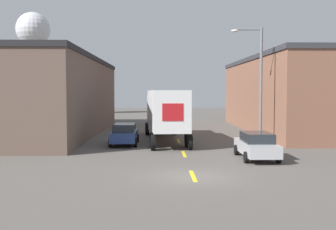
{
  "coord_description": "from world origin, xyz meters",
  "views": [
    {
      "loc": [
        -1.63,
        -19.29,
        3.97
      ],
      "look_at": [
        -0.98,
        7.77,
        2.41
      ],
      "focal_mm": 45.0,
      "sensor_mm": 36.0,
      "label": 1
    }
  ],
  "objects_px": {
    "parked_car_left_far": "(124,134)",
    "street_lamp": "(258,78)",
    "water_tower": "(33,31)",
    "parked_car_right_near": "(256,145)",
    "semi_truck": "(165,110)"
  },
  "relations": [
    {
      "from": "parked_car_left_far",
      "to": "street_lamp",
      "type": "height_order",
      "value": "street_lamp"
    },
    {
      "from": "semi_truck",
      "to": "street_lamp",
      "type": "bearing_deg",
      "value": -23.87
    },
    {
      "from": "water_tower",
      "to": "parked_car_right_near",
      "type": "bearing_deg",
      "value": -60.22
    },
    {
      "from": "water_tower",
      "to": "semi_truck",
      "type": "bearing_deg",
      "value": -60.16
    },
    {
      "from": "parked_car_left_far",
      "to": "water_tower",
      "type": "height_order",
      "value": "water_tower"
    },
    {
      "from": "semi_truck",
      "to": "parked_car_left_far",
      "type": "bearing_deg",
      "value": -145.01
    },
    {
      "from": "water_tower",
      "to": "street_lamp",
      "type": "xyz_separation_m",
      "value": [
        27.74,
        -39.03,
        -8.86
      ]
    },
    {
      "from": "parked_car_right_near",
      "to": "street_lamp",
      "type": "bearing_deg",
      "value": 76.41
    },
    {
      "from": "semi_truck",
      "to": "parked_car_right_near",
      "type": "height_order",
      "value": "semi_truck"
    },
    {
      "from": "semi_truck",
      "to": "street_lamp",
      "type": "distance_m",
      "value": 7.66
    },
    {
      "from": "semi_truck",
      "to": "water_tower",
      "type": "distance_m",
      "value": 43.63
    },
    {
      "from": "street_lamp",
      "to": "parked_car_right_near",
      "type": "bearing_deg",
      "value": -103.59
    },
    {
      "from": "semi_truck",
      "to": "water_tower",
      "type": "relative_size",
      "value": 0.76
    },
    {
      "from": "semi_truck",
      "to": "parked_car_right_near",
      "type": "relative_size",
      "value": 2.71
    },
    {
      "from": "parked_car_left_far",
      "to": "street_lamp",
      "type": "distance_m",
      "value": 10.65
    }
  ]
}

